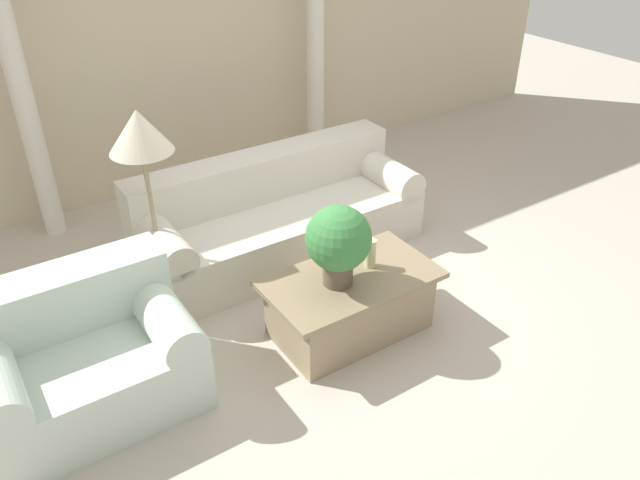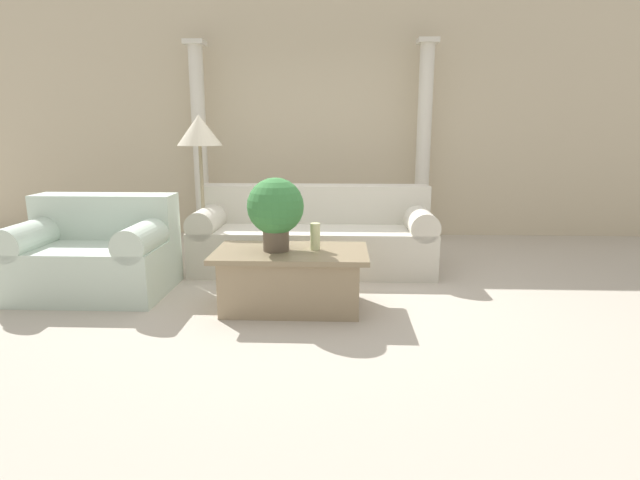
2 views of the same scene
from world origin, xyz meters
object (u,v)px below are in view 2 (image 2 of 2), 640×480
at_px(sofa_long, 314,235).
at_px(loveseat, 97,252).
at_px(potted_plant, 276,209).
at_px(coffee_table, 291,279).
at_px(floor_lamp, 200,138).

xyz_separation_m(sofa_long, loveseat, (-1.88, -0.87, 0.01)).
xyz_separation_m(sofa_long, potted_plant, (-0.23, -1.23, 0.47)).
bearing_deg(sofa_long, coffee_table, -95.48).
bearing_deg(potted_plant, loveseat, 167.66).
bearing_deg(floor_lamp, sofa_long, 7.92).
height_order(loveseat, coffee_table, loveseat).
bearing_deg(coffee_table, loveseat, 168.63).
bearing_deg(loveseat, potted_plant, -12.34).
xyz_separation_m(potted_plant, floor_lamp, (-0.88, 1.08, 0.53)).
distance_m(coffee_table, floor_lamp, 1.83).
bearing_deg(potted_plant, sofa_long, 79.22).
height_order(coffee_table, potted_plant, potted_plant).
bearing_deg(loveseat, coffee_table, -11.37).
xyz_separation_m(sofa_long, coffee_table, (-0.12, -1.23, -0.10)).
bearing_deg(floor_lamp, coffee_table, -47.20).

